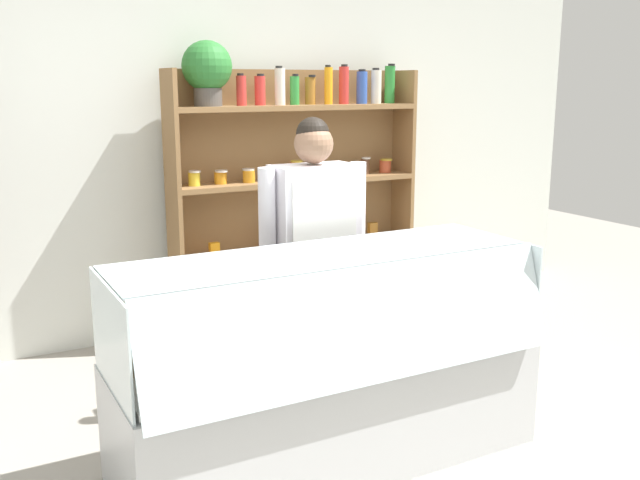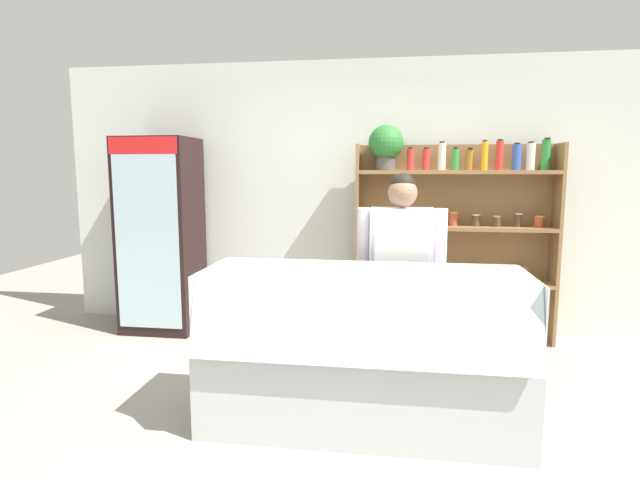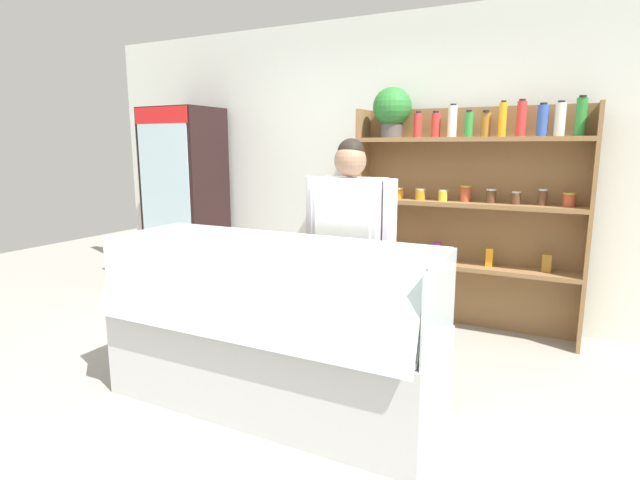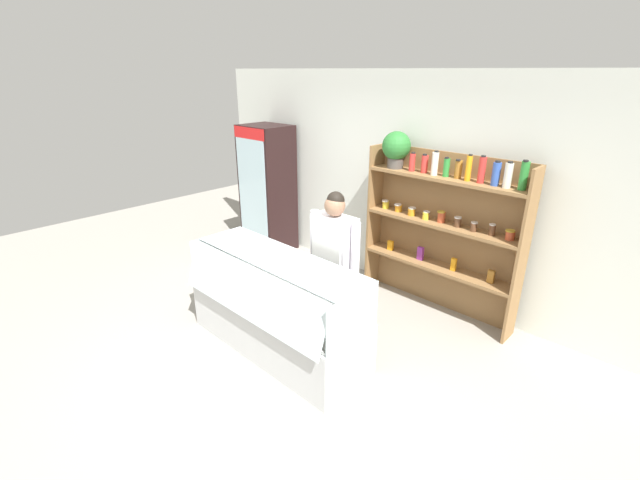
% 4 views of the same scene
% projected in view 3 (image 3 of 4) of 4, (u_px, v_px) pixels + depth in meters
% --- Properties ---
extents(ground_plane, '(12.00, 12.00, 0.00)m').
position_uv_depth(ground_plane, '(291.00, 407.00, 2.99)').
color(ground_plane, gray).
extents(back_wall, '(6.80, 0.10, 2.70)m').
position_uv_depth(back_wall, '(404.00, 168.00, 4.59)').
color(back_wall, silver).
rests_on(back_wall, ground).
extents(drinks_fridge, '(0.71, 0.60, 1.93)m').
position_uv_depth(drinks_fridge, '(186.00, 202.00, 5.29)').
color(drinks_fridge, black).
rests_on(drinks_fridge, ground).
extents(shelving_unit, '(1.85, 0.33, 2.04)m').
position_uv_depth(shelving_unit, '(454.00, 190.00, 4.16)').
color(shelving_unit, olive).
rests_on(shelving_unit, ground).
extents(deli_display_case, '(1.99, 0.76, 1.01)m').
position_uv_depth(deli_display_case, '(271.00, 355.00, 2.98)').
color(deli_display_case, silver).
rests_on(deli_display_case, ground).
extents(shop_clerk, '(0.64, 0.25, 1.59)m').
position_uv_depth(shop_clerk, '(349.00, 239.00, 3.28)').
color(shop_clerk, '#383D51').
rests_on(shop_clerk, ground).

